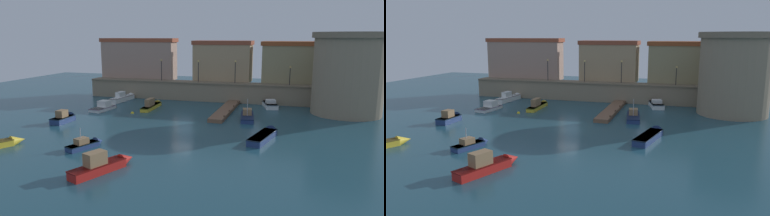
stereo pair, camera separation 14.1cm
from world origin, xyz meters
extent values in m
plane|color=#1E4756|center=(0.00, 0.00, 0.00)|extent=(110.59, 110.59, 0.00)
cube|color=gray|center=(0.00, 19.80, 1.47)|extent=(46.56, 2.74, 2.95)
cube|color=#73644F|center=(0.00, 19.80, 3.07)|extent=(46.56, 3.04, 0.24)
cube|color=tan|center=(-15.74, 22.84, 6.38)|extent=(13.96, 3.33, 6.87)
cube|color=#9A482F|center=(-15.74, 22.84, 10.17)|extent=(14.52, 3.47, 0.70)
cube|color=tan|center=(0.18, 23.46, 6.19)|extent=(9.94, 4.59, 6.48)
cube|color=brown|center=(0.18, 23.46, 9.78)|extent=(10.34, 4.77, 0.70)
cube|color=#968A62|center=(14.19, 24.12, 6.15)|extent=(13.95, 5.90, 6.39)
cube|color=#964724|center=(14.19, 24.12, 9.69)|extent=(14.51, 6.14, 0.70)
cylinder|color=gray|center=(19.82, 14.51, 5.34)|extent=(9.49, 9.49, 10.69)
cylinder|color=#776852|center=(19.82, 14.51, 11.09)|extent=(10.25, 10.25, 0.80)
cube|color=brown|center=(3.20, 11.14, 0.25)|extent=(1.92, 14.58, 0.50)
cylinder|color=#4C3627|center=(4.06, 16.61, 0.35)|extent=(0.20, 0.20, 0.70)
cylinder|color=#4C3627|center=(4.06, 12.97, 0.35)|extent=(0.20, 0.20, 0.70)
cylinder|color=#4C3627|center=(4.06, 9.32, 0.35)|extent=(0.20, 0.20, 0.70)
cylinder|color=#4C3627|center=(4.06, 5.68, 0.35)|extent=(0.20, 0.20, 0.70)
cylinder|color=black|center=(-10.09, 19.80, 4.90)|extent=(0.12, 0.12, 3.41)
sphere|color=#F9D172|center=(-10.09, 19.80, 6.75)|extent=(0.32, 0.32, 0.32)
cylinder|color=black|center=(-3.35, 19.80, 4.88)|extent=(0.12, 0.12, 3.38)
sphere|color=#F9D172|center=(-3.35, 19.80, 6.72)|extent=(0.32, 0.32, 0.32)
cylinder|color=black|center=(3.02, 19.80, 4.92)|extent=(0.12, 0.12, 3.45)
sphere|color=#F9D172|center=(3.02, 19.80, 6.79)|extent=(0.32, 0.32, 0.32)
cylinder|color=black|center=(11.87, 19.80, 4.55)|extent=(0.12, 0.12, 2.72)
sphere|color=#F9D172|center=(11.87, 19.80, 6.06)|extent=(0.32, 0.32, 0.32)
cube|color=gold|center=(-8.20, 10.26, 0.28)|extent=(1.35, 5.99, 0.56)
cone|color=gold|center=(-8.29, 13.89, 0.28)|extent=(1.17, 1.43, 1.14)
cube|color=#585A15|center=(-8.20, 10.26, 0.52)|extent=(1.37, 6.11, 0.08)
cube|color=olive|center=(-8.18, 9.74, 1.10)|extent=(0.82, 2.31, 1.08)
cube|color=navy|center=(-6.94, -10.25, 0.27)|extent=(2.22, 3.47, 0.53)
cone|color=navy|center=(-6.24, -8.33, 0.27)|extent=(1.35, 1.24, 1.11)
cube|color=black|center=(-6.94, -10.25, 0.49)|extent=(2.26, 3.54, 0.08)
cube|color=olive|center=(-6.98, -10.34, 0.83)|extent=(1.29, 1.46, 0.59)
cube|color=#99B7C6|center=(-6.77, -9.77, 0.86)|extent=(0.81, 0.34, 0.36)
cylinder|color=#B2B2B7|center=(-7.00, -10.42, 1.34)|extent=(0.08, 0.08, 1.62)
cube|color=white|center=(-14.76, 7.26, 0.24)|extent=(2.33, 4.53, 0.47)
cone|color=white|center=(-14.44, 9.97, 0.24)|extent=(1.86, 1.41, 1.73)
cube|color=slate|center=(-14.76, 7.26, 0.43)|extent=(2.37, 4.63, 0.08)
cube|color=silver|center=(-14.71, 7.68, 0.93)|extent=(1.70, 1.71, 0.91)
cube|color=navy|center=(6.90, 7.10, 0.29)|extent=(2.36, 5.46, 0.58)
cone|color=navy|center=(6.45, 10.37, 0.29)|extent=(1.74, 1.60, 1.57)
cube|color=#0D1A36|center=(6.90, 7.10, 0.54)|extent=(2.40, 5.57, 0.08)
cube|color=olive|center=(6.83, 7.56, 0.98)|extent=(1.34, 1.49, 0.80)
cube|color=#99B7C6|center=(6.74, 8.22, 1.02)|extent=(1.05, 0.20, 0.48)
cylinder|color=#B2B2B7|center=(6.93, 6.83, 1.71)|extent=(0.08, 0.08, 2.26)
cube|color=navy|center=(9.83, -2.34, 0.35)|extent=(2.76, 5.99, 0.70)
cone|color=navy|center=(10.65, 1.12, 0.35)|extent=(1.67, 1.68, 1.38)
cube|color=black|center=(9.83, -2.34, 0.66)|extent=(2.81, 6.11, 0.08)
cube|color=navy|center=(-15.61, -1.28, 0.38)|extent=(1.61, 3.40, 0.75)
cone|color=navy|center=(-15.55, 0.81, 0.38)|extent=(1.46, 0.99, 1.43)
cube|color=black|center=(-15.61, -1.28, 0.71)|extent=(1.65, 3.47, 0.08)
cube|color=olive|center=(-15.62, -1.40, 1.20)|extent=(1.06, 1.34, 0.90)
cube|color=#99B7C6|center=(-15.60, -0.75, 1.25)|extent=(0.92, 0.09, 0.54)
cube|color=red|center=(-2.08, -15.61, 0.38)|extent=(3.03, 5.05, 0.76)
cone|color=red|center=(-0.92, -12.73, 0.38)|extent=(1.64, 1.73, 1.22)
cube|color=maroon|center=(-2.08, -15.61, 0.72)|extent=(3.09, 5.15, 0.08)
cube|color=olive|center=(-2.15, -15.78, 1.31)|extent=(1.58, 1.96, 1.10)
cube|color=#99B7C6|center=(-1.83, -14.99, 1.37)|extent=(0.87, 0.40, 0.66)
cube|color=white|center=(9.10, 16.78, 0.36)|extent=(2.93, 5.23, 0.71)
cone|color=white|center=(8.33, 19.80, 0.36)|extent=(1.97, 1.76, 1.68)
cube|color=slate|center=(9.10, 16.78, 0.67)|extent=(2.99, 5.33, 0.08)
cube|color=silver|center=(9.26, 16.17, 1.01)|extent=(1.73, 1.60, 0.59)
cube|color=white|center=(-15.53, 15.09, 0.40)|extent=(1.91, 5.95, 0.79)
cone|color=white|center=(-15.17, 18.65, 0.40)|extent=(1.40, 1.52, 1.26)
cube|color=slate|center=(-15.53, 15.09, 0.75)|extent=(1.95, 6.07, 0.08)
cube|color=silver|center=(-15.58, 14.58, 1.23)|extent=(1.05, 1.91, 0.88)
cube|color=#99B7C6|center=(-15.49, 15.49, 1.28)|extent=(0.78, 0.14, 0.53)
cone|color=gold|center=(-14.40, -10.50, 0.33)|extent=(1.69, 1.78, 1.18)
sphere|color=yellow|center=(-9.52, 6.44, 0.00)|extent=(0.47, 0.47, 0.47)
camera|label=1|loc=(13.08, -40.18, 10.97)|focal=33.95mm
camera|label=2|loc=(13.21, -40.14, 10.97)|focal=33.95mm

